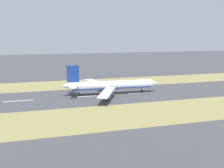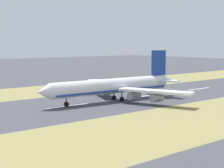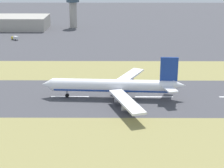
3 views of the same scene
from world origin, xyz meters
TOP-DOWN VIEW (x-y plane):
  - ground_plane at (0.00, 0.00)m, footprint 800.00×800.00m
  - grass_median_west at (-45.00, 0.00)m, footprint 40.00×600.00m
  - grass_median_east at (45.00, 0.00)m, footprint 40.00×600.00m
  - centreline_dash_mid at (0.00, -24.43)m, footprint 1.20×18.00m
  - centreline_dash_far at (0.00, 15.57)m, footprint 1.20×18.00m
  - airplane_main_jet at (-2.02, -6.33)m, footprint 64.04×67.20m
  - control_tower at (187.81, 33.22)m, footprint 12.00×12.00m
  - service_truck at (130.20, 74.57)m, footprint 5.27×6.16m

SIDE VIEW (x-z plane):
  - ground_plane at x=0.00m, z-range 0.00..0.00m
  - grass_median_west at x=-45.00m, z-range 0.00..0.01m
  - grass_median_east at x=45.00m, z-range 0.00..0.01m
  - centreline_dash_mid at x=0.00m, z-range 0.00..0.01m
  - centreline_dash_far at x=0.00m, z-range 0.00..0.01m
  - service_truck at x=130.20m, z-range 0.12..3.22m
  - airplane_main_jet at x=-2.02m, z-range -4.08..16.12m
  - control_tower at x=187.81m, z-range 3.57..34.21m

